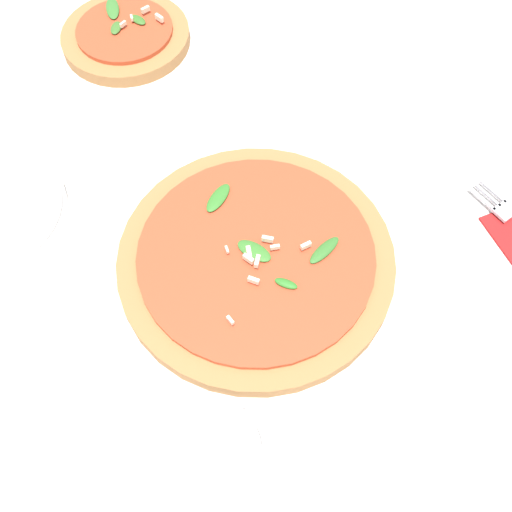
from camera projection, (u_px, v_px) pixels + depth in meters
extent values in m
plane|color=silver|center=(258.00, 256.00, 0.67)|extent=(6.00, 6.00, 0.00)
cylinder|color=white|center=(256.00, 267.00, 0.66)|extent=(0.32, 0.32, 0.01)
cylinder|color=#AD7542|center=(256.00, 260.00, 0.65)|extent=(0.30, 0.30, 0.02)
cylinder|color=#C64728|center=(256.00, 255.00, 0.64)|extent=(0.25, 0.25, 0.01)
ellipsoid|color=#3A7E2E|center=(254.00, 251.00, 0.63)|extent=(0.04, 0.04, 0.01)
ellipsoid|color=#377F2C|center=(218.00, 198.00, 0.67)|extent=(0.04, 0.04, 0.01)
ellipsoid|color=#36742C|center=(324.00, 250.00, 0.63)|extent=(0.03, 0.05, 0.01)
ellipsoid|color=#317F2A|center=(285.00, 284.00, 0.61)|extent=(0.03, 0.02, 0.01)
cube|color=#EFE5C6|center=(249.00, 259.00, 0.62)|extent=(0.01, 0.01, 0.01)
cube|color=#EFE5C6|center=(306.00, 246.00, 0.63)|extent=(0.00, 0.01, 0.01)
cube|color=#EFE5C6|center=(257.00, 261.00, 0.62)|extent=(0.01, 0.01, 0.01)
cube|color=#EFE5C6|center=(254.00, 280.00, 0.61)|extent=(0.01, 0.01, 0.01)
cube|color=#EFE5C6|center=(249.00, 253.00, 0.62)|extent=(0.01, 0.01, 0.01)
cube|color=#EFE5C6|center=(227.00, 250.00, 0.63)|extent=(0.01, 0.00, 0.00)
cube|color=#EFE5C6|center=(268.00, 239.00, 0.63)|extent=(0.01, 0.01, 0.01)
cube|color=#EFE5C6|center=(230.00, 320.00, 0.59)|extent=(0.01, 0.00, 0.01)
cube|color=#EFE5C6|center=(275.00, 247.00, 0.63)|extent=(0.01, 0.01, 0.01)
cylinder|color=white|center=(128.00, 46.00, 0.84)|extent=(0.20, 0.20, 0.01)
cylinder|color=#AD7542|center=(126.00, 37.00, 0.82)|extent=(0.18, 0.18, 0.02)
cylinder|color=#C64728|center=(124.00, 30.00, 0.81)|extent=(0.13, 0.13, 0.01)
ellipsoid|color=#3F722D|center=(116.00, 28.00, 0.81)|extent=(0.03, 0.03, 0.01)
ellipsoid|color=#3C7B32|center=(113.00, 8.00, 0.83)|extent=(0.05, 0.03, 0.01)
ellipsoid|color=#3A712A|center=(138.00, 20.00, 0.82)|extent=(0.03, 0.02, 0.01)
cube|color=#EFE5C6|center=(145.00, 10.00, 0.82)|extent=(0.01, 0.01, 0.01)
cube|color=#EFE5C6|center=(123.00, 24.00, 0.81)|extent=(0.01, 0.01, 0.01)
cube|color=#EFE5C6|center=(159.00, 18.00, 0.81)|extent=(0.01, 0.01, 0.01)
cube|color=#EFE5C6|center=(132.00, 18.00, 0.81)|extent=(0.01, 0.00, 0.00)
cylinder|color=white|center=(215.00, 485.00, 0.55)|extent=(0.06, 0.06, 0.00)
cylinder|color=white|center=(212.00, 479.00, 0.52)|extent=(0.01, 0.01, 0.06)
cone|color=white|center=(207.00, 463.00, 0.46)|extent=(0.08, 0.08, 0.07)
cylinder|color=white|center=(209.00, 469.00, 0.48)|extent=(0.05, 0.05, 0.03)
cube|color=silver|center=(505.00, 211.00, 0.69)|extent=(0.02, 0.03, 0.00)
cube|color=silver|center=(493.00, 192.00, 0.71)|extent=(0.04, 0.01, 0.00)
cube|color=silver|center=(488.00, 196.00, 0.71)|extent=(0.04, 0.01, 0.00)
cube|color=silver|center=(482.00, 199.00, 0.70)|extent=(0.04, 0.01, 0.00)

